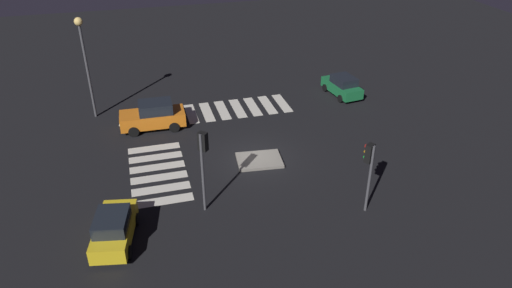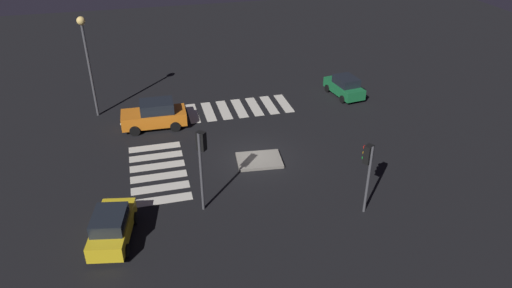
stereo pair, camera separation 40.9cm
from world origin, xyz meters
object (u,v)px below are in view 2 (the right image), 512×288
object	(u,v)px
car_orange	(155,115)
traffic_light_west	(368,162)
car_green	(344,86)
street_lamp	(86,49)
car_yellow	(112,227)
traffic_light_north	(201,152)
traffic_island	(259,160)

from	to	relation	value
car_orange	traffic_light_west	xyz separation A→B (m)	(-9.59, 11.98, 1.97)
car_green	street_lamp	bearing A→B (deg)	78.31
car_yellow	street_lamp	xyz separation A→B (m)	(1.16, -14.10, 4.07)
car_green	traffic_light_north	distance (m)	17.30
car_orange	traffic_light_north	world-z (taller)	traffic_light_north
car_yellow	traffic_light_west	world-z (taller)	traffic_light_west
car_green	car_orange	xyz separation A→B (m)	(14.58, 1.65, 0.13)
traffic_light_west	street_lamp	world-z (taller)	street_lamp
traffic_island	car_green	world-z (taller)	car_green
car_green	traffic_island	bearing A→B (deg)	123.35
car_green	car_orange	distance (m)	14.67
traffic_light_west	traffic_light_north	xyz separation A→B (m)	(7.76, -2.23, 0.45)
car_yellow	traffic_light_north	world-z (taller)	traffic_light_north
car_green	street_lamp	size ratio (longest dim) A/B	0.55
traffic_island	street_lamp	bearing A→B (deg)	-43.21
car_orange	traffic_light_west	distance (m)	15.47
traffic_light_west	traffic_light_north	world-z (taller)	traffic_light_north
traffic_light_north	car_green	bearing A→B (deg)	-5.31
car_green	car_yellow	bearing A→B (deg)	118.78
car_green	traffic_light_west	world-z (taller)	traffic_light_west
traffic_light_north	street_lamp	distance (m)	13.99
car_orange	car_yellow	distance (m)	11.51
traffic_light_north	street_lamp	xyz separation A→B (m)	(5.72, -12.67, 1.54)
car_green	car_yellow	world-z (taller)	car_yellow
traffic_island	car_orange	xyz separation A→B (m)	(5.70, -6.09, 0.84)
car_yellow	traffic_light_west	distance (m)	12.53
traffic_island	traffic_light_west	size ratio (longest dim) A/B	0.74
car_orange	traffic_light_west	world-z (taller)	traffic_light_west
street_lamp	car_yellow	bearing A→B (deg)	94.69
traffic_island	car_orange	bearing A→B (deg)	-46.90
car_green	traffic_light_west	bearing A→B (deg)	152.14
traffic_island	traffic_light_west	distance (m)	7.59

